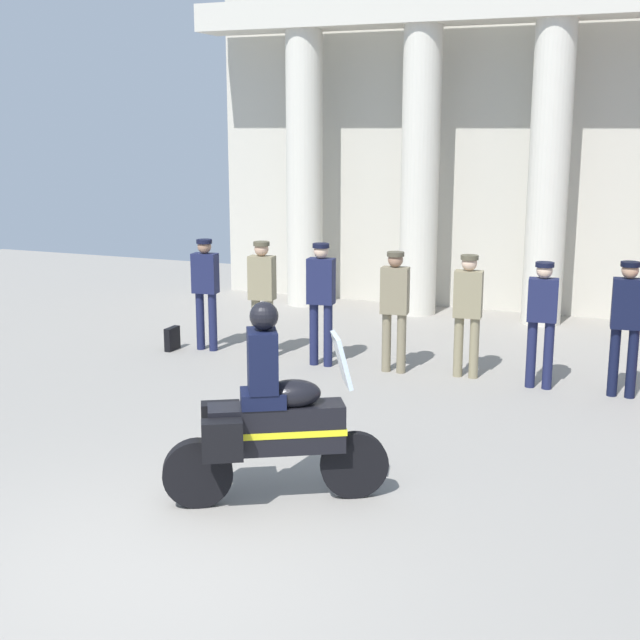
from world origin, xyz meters
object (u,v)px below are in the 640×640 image
object	(u,v)px
briefcase_on_ground	(172,339)
officer_in_row_3	(395,302)
officer_in_row_2	(321,294)
officer_in_row_5	(542,314)
officer_in_row_0	(205,285)
officer_in_row_1	(262,290)
officer_in_row_4	(468,306)
motorcycle_with_rider	(269,420)
officer_in_row_6	(626,318)

from	to	relation	value
briefcase_on_ground	officer_in_row_3	bearing A→B (deg)	1.59
officer_in_row_2	officer_in_row_5	xyz separation A→B (m)	(3.11, 0.04, -0.05)
officer_in_row_0	briefcase_on_ground	xyz separation A→B (m)	(-0.50, -0.21, -0.84)
officer_in_row_2	briefcase_on_ground	xyz separation A→B (m)	(-2.48, -0.04, -0.88)
officer_in_row_1	officer_in_row_4	xyz separation A→B (m)	(3.07, 0.09, -0.03)
officer_in_row_4	motorcycle_with_rider	bearing A→B (deg)	75.14
officer_in_row_3	officer_in_row_5	bearing A→B (deg)	173.84
officer_in_row_4	officer_in_row_6	xyz separation A→B (m)	(2.06, -0.14, 0.03)
officer_in_row_6	motorcycle_with_rider	world-z (taller)	motorcycle_with_rider
officer_in_row_6	officer_in_row_3	bearing A→B (deg)	-5.92
officer_in_row_1	motorcycle_with_rider	distance (m)	5.20
officer_in_row_5	motorcycle_with_rider	world-z (taller)	motorcycle_with_rider
officer_in_row_2	motorcycle_with_rider	bearing A→B (deg)	100.48
officer_in_row_1	officer_in_row_2	distance (m)	0.99
officer_in_row_5	motorcycle_with_rider	bearing A→B (deg)	63.16
motorcycle_with_rider	briefcase_on_ground	distance (m)	5.94
officer_in_row_2	officer_in_row_0	bearing A→B (deg)	-10.57
motorcycle_with_rider	officer_in_row_3	bearing A→B (deg)	63.18
officer_in_row_2	officer_in_row_4	world-z (taller)	officer_in_row_2
officer_in_row_0	motorcycle_with_rider	xyz separation A→B (m)	(3.30, -4.73, -0.23)
officer_in_row_2	officer_in_row_4	size ratio (longest dim) A/B	1.05
officer_in_row_3	officer_in_row_5	xyz separation A→B (m)	(2.02, -0.02, -0.01)
officer_in_row_1	officer_in_row_0	bearing A→B (deg)	-10.09
officer_in_row_2	motorcycle_with_rider	xyz separation A→B (m)	(1.32, -4.56, -0.26)
motorcycle_with_rider	briefcase_on_ground	size ratio (longest dim) A/B	5.28
officer_in_row_5	briefcase_on_ground	size ratio (longest dim) A/B	4.70
officer_in_row_4	officer_in_row_1	bearing A→B (deg)	-3.93
officer_in_row_0	officer_in_row_2	xyz separation A→B (m)	(1.98, -0.17, 0.03)
briefcase_on_ground	officer_in_row_0	bearing A→B (deg)	22.66
officer_in_row_0	officer_in_row_5	size ratio (longest dim) A/B	1.02
officer_in_row_4	motorcycle_with_rider	distance (m)	4.82
officer_in_row_1	officer_in_row_6	bearing A→B (deg)	173.82
motorcycle_with_rider	briefcase_on_ground	xyz separation A→B (m)	(-3.80, 4.53, -0.61)
officer_in_row_4	motorcycle_with_rider	xyz separation A→B (m)	(-0.77, -4.75, -0.21)
officer_in_row_3	motorcycle_with_rider	world-z (taller)	motorcycle_with_rider
officer_in_row_2	officer_in_row_6	distance (m)	4.15
officer_in_row_1	officer_in_row_3	xyz separation A→B (m)	(2.07, -0.03, -0.02)
officer_in_row_6	briefcase_on_ground	xyz separation A→B (m)	(-6.63, -0.09, -0.86)
officer_in_row_2	officer_in_row_3	xyz separation A→B (m)	(1.09, 0.06, -0.05)
officer_in_row_1	briefcase_on_ground	bearing A→B (deg)	-0.67
officer_in_row_1	officer_in_row_2	xyz separation A→B (m)	(0.98, -0.09, 0.02)
officer_in_row_0	officer_in_row_1	xyz separation A→B (m)	(1.00, -0.08, 0.01)
officer_in_row_0	officer_in_row_5	xyz separation A→B (m)	(5.09, -0.13, -0.02)
officer_in_row_1	officer_in_row_6	distance (m)	5.13
officer_in_row_1	motorcycle_with_rider	bearing A→B (deg)	110.64
officer_in_row_6	motorcycle_with_rider	bearing A→B (deg)	52.81
officer_in_row_5	officer_in_row_4	bearing A→B (deg)	-13.66
officer_in_row_0	officer_in_row_1	distance (m)	1.00
officer_in_row_0	motorcycle_with_rider	size ratio (longest dim) A/B	0.91
officer_in_row_0	officer_in_row_3	bearing A→B (deg)	172.28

